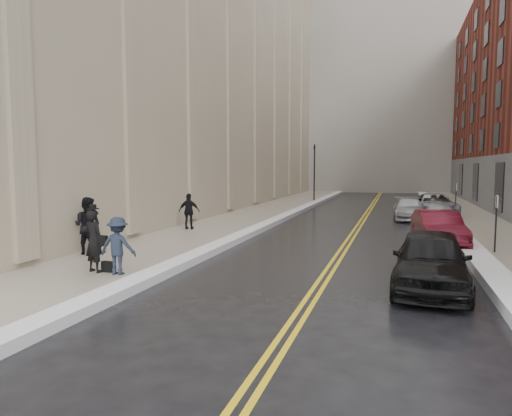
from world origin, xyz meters
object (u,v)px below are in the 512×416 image
Objects in this scene: pedestrian_main at (94,241)px; pedestrian_b at (118,246)px; car_black at (431,260)px; car_maroon at (438,229)px; pedestrian_c at (189,211)px; car_silver_near at (409,209)px; pedestrian_a at (88,226)px; car_silver_far at (435,205)px.

pedestrian_main is 0.85m from pedestrian_b.
car_black is 9.49m from pedestrian_main.
pedestrian_c is (-11.44, 0.66, 0.31)m from car_maroon.
car_black is 2.49× the size of pedestrian_main.
car_black is 1.04× the size of car_silver_near.
car_silver_near is at bearing -101.77° from pedestrian_main.
pedestrian_a is 3.68m from pedestrian_b.
car_black is at bearing -102.89° from car_maroon.
pedestrian_a is 1.22× the size of pedestrian_b.
car_maroon is at bearing -142.04° from pedestrian_b.
pedestrian_b reaches higher than car_maroon.
car_black is 8.67m from pedestrian_b.
car_maroon is at bearing -87.45° from car_silver_near.
car_maroon is at bearing 164.23° from pedestrian_c.
car_black is 16.88m from car_silver_near.
car_silver_far is 22.09m from pedestrian_a.
car_silver_near is 2.54m from car_silver_far.
pedestrian_c reaches higher than pedestrian_b.
car_black is 0.86× the size of car_silver_far.
car_maroon is 0.99× the size of car_silver_near.
pedestrian_main is 3.04m from pedestrian_a.
pedestrian_a is 1.14× the size of pedestrian_c.
pedestrian_a reaches higher than car_silver_far.
car_silver_near is at bearing -151.57° from pedestrian_c.
pedestrian_a is at bearing -159.70° from car_maroon.
car_maroon is (0.74, 7.09, -0.06)m from car_black.
pedestrian_b is (-8.54, -1.50, 0.19)m from car_black.
car_black is 1.05× the size of car_maroon.
car_maroon is 12.64m from pedestrian_b.
pedestrian_main reaches higher than car_silver_far.
car_black is 2.62× the size of pedestrian_c.
car_maroon is 0.82× the size of car_silver_far.
pedestrian_a is (-1.99, 2.30, 0.08)m from pedestrian_main.
car_maroon is 2.50× the size of pedestrian_c.
car_black is at bearing 169.12° from pedestrian_a.
car_silver_far is 3.05× the size of pedestrian_c.
car_black reaches higher than car_silver_far.
car_silver_near is at bearing -119.32° from pedestrian_b.
car_silver_near is (-0.90, 9.79, -0.08)m from car_maroon.
pedestrian_main reaches higher than pedestrian_b.
car_silver_near is (-0.16, 16.88, -0.14)m from car_black.
pedestrian_main is at bearing -167.88° from car_black.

